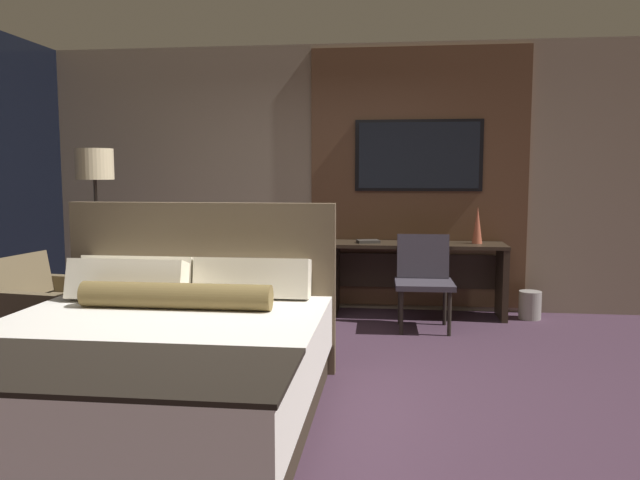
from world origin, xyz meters
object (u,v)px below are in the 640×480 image
at_px(desk_chair, 424,273).
at_px(book, 368,241).
at_px(tv, 418,155).
at_px(waste_bin, 530,305).
at_px(vase_tall, 477,225).
at_px(desk, 417,266).
at_px(floor_lamp, 95,179).
at_px(armchair_by_window, 50,319).
at_px(bed, 149,364).

relative_size(desk_chair, book, 3.46).
distance_m(tv, waste_bin, 1.89).
bearing_deg(desk_chair, vase_tall, 41.44).
relative_size(desk, vase_tall, 4.68).
distance_m(desk, floor_lamp, 3.24).
height_order(armchair_by_window, floor_lamp, floor_lamp).
distance_m(bed, vase_tall, 3.78).
xyz_separation_m(bed, desk, (1.66, 2.98, 0.16)).
bearing_deg(vase_tall, armchair_by_window, -155.51).
height_order(desk, armchair_by_window, armchair_by_window).
xyz_separation_m(vase_tall, waste_bin, (0.53, -0.04, -0.80)).
bearing_deg(desk_chair, armchair_by_window, -161.11).
distance_m(desk_chair, book, 0.74).
relative_size(desk, armchair_by_window, 1.80).
xyz_separation_m(desk, book, (-0.50, -0.08, 0.26)).
distance_m(floor_lamp, vase_tall, 3.71).
bearing_deg(floor_lamp, desk_chair, 8.79).
bearing_deg(desk_chair, waste_bin, 22.04).
bearing_deg(waste_bin, book, -178.66).
xyz_separation_m(bed, armchair_by_window, (-1.39, 1.32, -0.08)).
xyz_separation_m(desk_chair, book, (-0.54, 0.43, 0.25)).
relative_size(bed, floor_lamp, 1.34).
height_order(armchair_by_window, book, armchair_by_window).
bearing_deg(desk, floor_lamp, -161.76).
distance_m(book, waste_bin, 1.74).
xyz_separation_m(desk_chair, armchair_by_window, (-3.09, -1.14, -0.25)).
bearing_deg(vase_tall, floor_lamp, -164.61).
distance_m(desk, waste_bin, 1.18).
xyz_separation_m(bed, floor_lamp, (-1.30, 2.00, 1.06)).
xyz_separation_m(armchair_by_window, waste_bin, (4.17, 1.62, -0.12)).
height_order(desk, book, book).
bearing_deg(waste_bin, desk_chair, -156.49).
height_order(armchair_by_window, waste_bin, armchair_by_window).
xyz_separation_m(armchair_by_window, vase_tall, (3.64, 1.66, 0.67)).
bearing_deg(desk, tv, 90.00).
bearing_deg(armchair_by_window, floor_lamp, 0.02).
height_order(bed, vase_tall, bed).
bearing_deg(book, armchair_by_window, -148.19).
xyz_separation_m(tv, floor_lamp, (-2.95, -1.18, -0.23)).
distance_m(armchair_by_window, book, 3.04).
relative_size(bed, armchair_by_window, 2.31).
height_order(tv, waste_bin, tv).
bearing_deg(vase_tall, waste_bin, -4.45).
height_order(bed, waste_bin, bed).
xyz_separation_m(book, waste_bin, (1.63, 0.04, -0.63)).
height_order(desk, floor_lamp, floor_lamp).
height_order(bed, tv, tv).
xyz_separation_m(desk, tv, (-0.00, 0.20, 1.13)).
bearing_deg(armchair_by_window, tv, -50.84).
distance_m(desk_chair, floor_lamp, 3.16).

